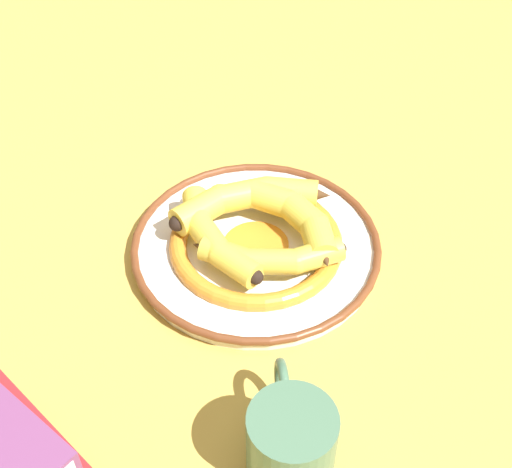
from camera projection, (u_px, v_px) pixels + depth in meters
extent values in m
plane|color=gold|center=(284.00, 261.00, 0.90)|extent=(2.80, 2.80, 0.00)
cylinder|color=white|center=(256.00, 249.00, 0.91)|extent=(0.31, 0.31, 0.01)
torus|color=orange|center=(256.00, 243.00, 0.90)|extent=(0.22, 0.22, 0.02)
cylinder|color=orange|center=(256.00, 245.00, 0.90)|extent=(0.08, 0.08, 0.00)
torus|color=brown|center=(256.00, 244.00, 0.90)|extent=(0.32, 0.32, 0.01)
cylinder|color=gold|center=(225.00, 254.00, 0.85)|extent=(0.06, 0.05, 0.03)
cylinder|color=gold|center=(271.00, 262.00, 0.84)|extent=(0.06, 0.06, 0.03)
cylinder|color=gold|center=(318.00, 255.00, 0.85)|extent=(0.06, 0.07, 0.03)
sphere|color=gold|center=(247.00, 261.00, 0.84)|extent=(0.03, 0.03, 0.03)
sphere|color=gold|center=(296.00, 262.00, 0.84)|extent=(0.03, 0.03, 0.03)
cone|color=#472D19|center=(203.00, 247.00, 0.86)|extent=(0.03, 0.03, 0.02)
sphere|color=black|center=(340.00, 249.00, 0.86)|extent=(0.02, 0.02, 0.02)
cylinder|color=yellow|center=(319.00, 241.00, 0.86)|extent=(0.06, 0.06, 0.04)
cylinder|color=yellow|center=(301.00, 215.00, 0.89)|extent=(0.06, 0.05, 0.04)
cylinder|color=yellow|center=(270.00, 199.00, 0.92)|extent=(0.06, 0.05, 0.04)
sphere|color=yellow|center=(315.00, 227.00, 0.88)|extent=(0.04, 0.04, 0.04)
sphere|color=yellow|center=(289.00, 204.00, 0.91)|extent=(0.04, 0.04, 0.04)
cone|color=#472D19|center=(324.00, 257.00, 0.84)|extent=(0.04, 0.04, 0.03)
sphere|color=black|center=(252.00, 193.00, 0.92)|extent=(0.02, 0.02, 0.02)
cylinder|color=yellow|center=(292.00, 192.00, 0.92)|extent=(0.08, 0.07, 0.04)
cylinder|color=yellow|center=(243.00, 195.00, 0.92)|extent=(0.07, 0.08, 0.04)
cylinder|color=yellow|center=(198.00, 211.00, 0.90)|extent=(0.05, 0.07, 0.04)
sphere|color=yellow|center=(267.00, 190.00, 0.93)|extent=(0.04, 0.04, 0.04)
sphere|color=yellow|center=(218.00, 200.00, 0.91)|extent=(0.04, 0.04, 0.04)
cone|color=#472D19|center=(317.00, 195.00, 0.92)|extent=(0.04, 0.04, 0.03)
sphere|color=black|center=(177.00, 223.00, 0.88)|extent=(0.02, 0.02, 0.02)
cylinder|color=yellow|center=(197.00, 210.00, 0.90)|extent=(0.06, 0.06, 0.03)
cylinder|color=yellow|center=(210.00, 239.00, 0.87)|extent=(0.06, 0.05, 0.03)
cylinder|color=yellow|center=(238.00, 265.00, 0.84)|extent=(0.06, 0.04, 0.03)
sphere|color=yellow|center=(199.00, 225.00, 0.88)|extent=(0.03, 0.03, 0.03)
sphere|color=yellow|center=(220.00, 254.00, 0.85)|extent=(0.03, 0.03, 0.03)
cone|color=#472D19|center=(195.00, 195.00, 0.92)|extent=(0.04, 0.04, 0.02)
sphere|color=black|center=(256.00, 277.00, 0.82)|extent=(0.02, 0.02, 0.02)
cylinder|color=#477056|center=(291.00, 446.00, 0.67)|extent=(0.09, 0.09, 0.09)
cylinder|color=#331C0F|center=(292.00, 426.00, 0.64)|extent=(0.07, 0.07, 0.01)
torus|color=#477056|center=(283.00, 391.00, 0.71)|extent=(0.05, 0.05, 0.07)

